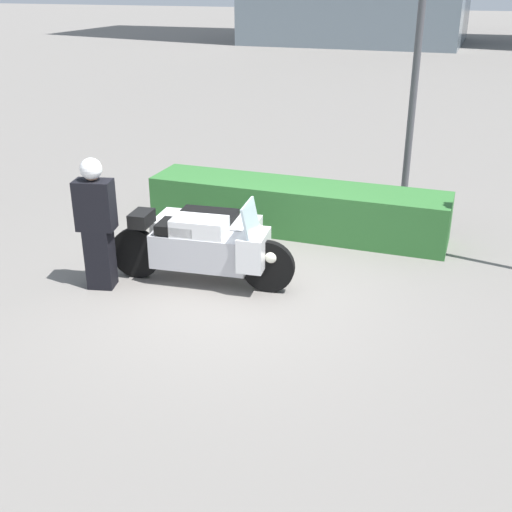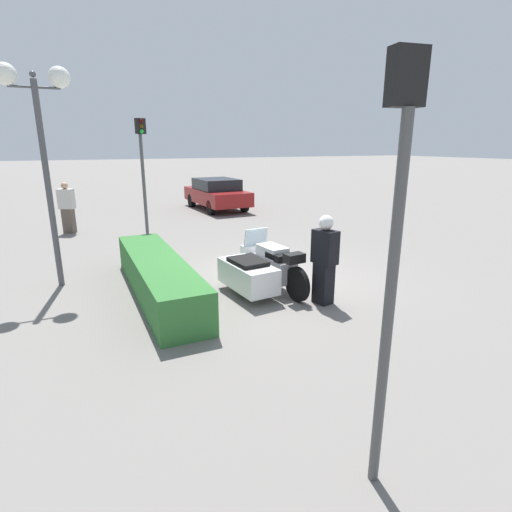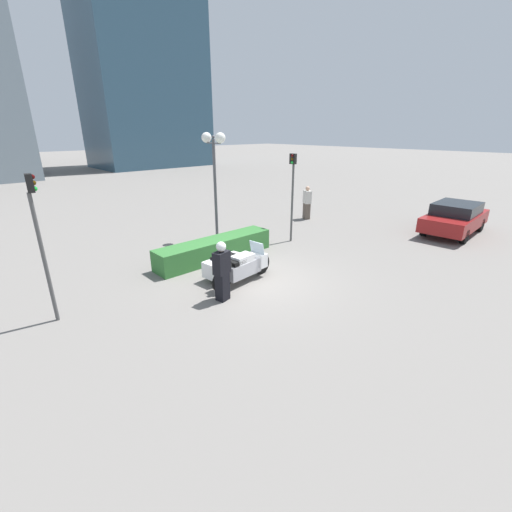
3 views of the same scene
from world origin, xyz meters
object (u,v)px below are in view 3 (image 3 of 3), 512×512
(police_motorcycle, at_px, (235,265))
(traffic_light_near, at_px, (292,186))
(traffic_light_far, at_px, (39,230))
(parked_car_background, at_px, (455,218))
(officer_rider, at_px, (222,270))
(hedge_bush_curbside, at_px, (215,249))
(twin_lamp_post, at_px, (214,155))
(pedestrian_bystander, at_px, (307,203))

(police_motorcycle, relative_size, traffic_light_near, 0.69)
(police_motorcycle, xyz_separation_m, traffic_light_near, (4.26, 1.44, 1.88))
(traffic_light_far, distance_m, parked_car_background, 16.01)
(police_motorcycle, height_order, traffic_light_near, traffic_light_near)
(officer_rider, xyz_separation_m, hedge_bush_curbside, (1.80, 2.76, -0.52))
(twin_lamp_post, distance_m, pedestrian_bystander, 6.35)
(officer_rider, height_order, traffic_light_near, traffic_light_near)
(officer_rider, distance_m, parked_car_background, 11.91)
(traffic_light_near, bearing_deg, parked_car_background, 133.36)
(hedge_bush_curbside, bearing_deg, traffic_light_near, -7.30)
(hedge_bush_curbside, distance_m, parked_car_background, 11.03)
(twin_lamp_post, height_order, parked_car_background, twin_lamp_post)
(hedge_bush_curbside, bearing_deg, parked_car_background, -25.67)
(police_motorcycle, bearing_deg, traffic_light_near, 12.83)
(police_motorcycle, distance_m, officer_rider, 1.51)
(police_motorcycle, distance_m, twin_lamp_post, 5.25)
(officer_rider, bearing_deg, police_motorcycle, -67.10)
(traffic_light_near, bearing_deg, twin_lamp_post, -58.30)
(police_motorcycle, bearing_deg, parked_car_background, -21.04)
(traffic_light_near, xyz_separation_m, traffic_light_far, (-9.12, -0.34, -0.01))
(twin_lamp_post, bearing_deg, parked_car_background, -37.76)
(hedge_bush_curbside, bearing_deg, police_motorcycle, -108.33)
(twin_lamp_post, distance_m, traffic_light_far, 7.50)
(officer_rider, xyz_separation_m, pedestrian_bystander, (8.98, 4.33, -0.04))
(police_motorcycle, relative_size, officer_rider, 1.45)
(hedge_bush_curbside, xyz_separation_m, traffic_light_near, (3.63, -0.47, 1.98))
(officer_rider, distance_m, traffic_light_far, 4.42)
(police_motorcycle, height_order, pedestrian_bystander, pedestrian_bystander)
(hedge_bush_curbside, bearing_deg, traffic_light_far, -171.66)
(traffic_light_near, bearing_deg, hedge_bush_curbside, -19.59)
(hedge_bush_curbside, distance_m, traffic_light_near, 4.16)
(police_motorcycle, distance_m, parked_car_background, 10.95)
(pedestrian_bystander, bearing_deg, parked_car_background, -38.69)
(officer_rider, relative_size, hedge_bush_curbside, 0.37)
(police_motorcycle, xyz_separation_m, officer_rider, (-1.17, -0.85, 0.43))
(police_motorcycle, bearing_deg, pedestrian_bystander, 18.10)
(officer_rider, height_order, parked_car_background, officer_rider)
(police_motorcycle, bearing_deg, hedge_bush_curbside, 65.81)
(police_motorcycle, distance_m, hedge_bush_curbside, 2.01)
(officer_rider, relative_size, parked_car_background, 0.40)
(hedge_bush_curbside, relative_size, twin_lamp_post, 1.06)
(twin_lamp_post, bearing_deg, traffic_light_far, -159.32)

